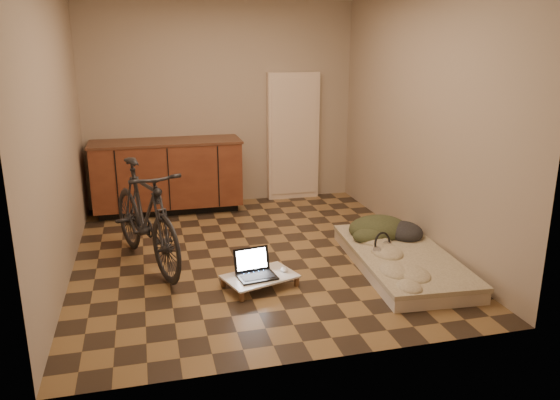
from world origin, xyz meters
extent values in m
cube|color=brown|center=(0.00, 0.00, 0.00)|extent=(3.50, 4.00, 0.00)
cube|color=tan|center=(0.00, 2.00, 1.30)|extent=(3.50, 0.00, 2.60)
cube|color=tan|center=(0.00, -2.00, 1.30)|extent=(3.50, 0.00, 2.60)
cube|color=tan|center=(-1.75, 0.00, 1.30)|extent=(0.00, 4.00, 2.60)
cube|color=tan|center=(1.75, 0.00, 1.30)|extent=(0.00, 4.00, 2.60)
cube|color=black|center=(-0.75, 1.74, 0.05)|extent=(1.70, 0.48, 0.10)
cube|color=#572718|center=(-0.75, 1.70, 0.49)|extent=(1.80, 0.60, 0.78)
cube|color=#532F1E|center=(-0.75, 1.70, 0.90)|extent=(1.84, 0.62, 0.03)
cube|color=beige|center=(0.95, 1.94, 0.85)|extent=(0.70, 0.10, 1.70)
imported|color=black|center=(-1.05, -0.01, 0.55)|extent=(1.02, 1.78, 1.10)
cube|color=beige|center=(1.30, -0.68, 0.06)|extent=(0.95, 1.81, 0.11)
cube|color=beige|center=(1.30, -0.68, 0.13)|extent=(0.97, 1.83, 0.04)
cube|color=brown|center=(-0.31, -1.01, 0.04)|extent=(0.04, 0.04, 0.08)
cube|color=brown|center=(-0.42, -0.69, 0.04)|extent=(0.04, 0.04, 0.08)
cube|color=brown|center=(0.21, -0.84, 0.04)|extent=(0.04, 0.04, 0.08)
cube|color=brown|center=(0.11, -0.52, 0.04)|extent=(0.04, 0.04, 0.08)
cube|color=white|center=(-0.10, -0.77, 0.09)|extent=(0.71, 0.57, 0.02)
cube|color=black|center=(-0.13, -0.80, 0.11)|extent=(0.35, 0.27, 0.02)
cube|color=black|center=(-0.16, -0.66, 0.22)|extent=(0.33, 0.11, 0.21)
cube|color=white|center=(-0.16, -0.66, 0.22)|extent=(0.28, 0.09, 0.17)
ellipsoid|color=white|center=(0.13, -0.72, 0.12)|extent=(0.06, 0.11, 0.04)
camera|label=1|loc=(-1.02, -5.09, 2.07)|focal=35.00mm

